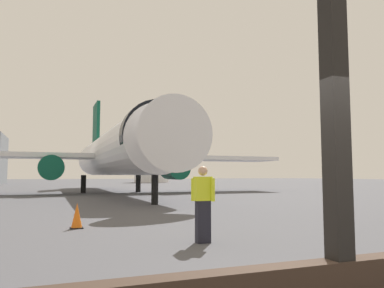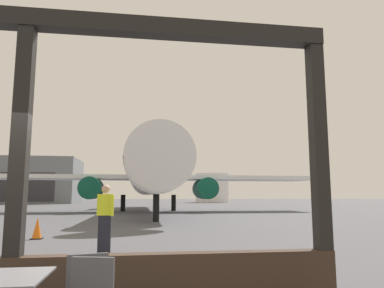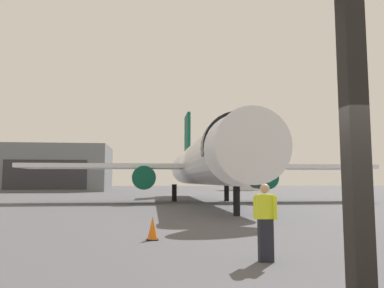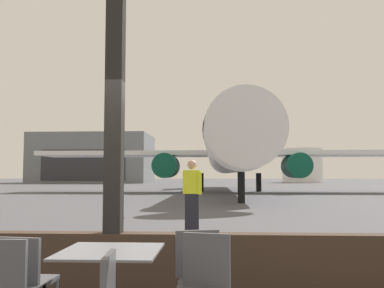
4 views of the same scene
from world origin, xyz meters
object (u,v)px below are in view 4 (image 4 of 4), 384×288
object	(u,v)px
cafe_chair_window_right	(24,276)
cafe_chair_side_extra	(200,273)
cafe_chair_aisle_left	(7,284)
distant_hangar	(94,159)
fuel_storage_tank	(303,166)
airplane	(230,150)
cafe_chair_window_left	(203,282)
traffic_cone	(118,208)
dining_table	(110,288)
ground_crew_worker	(192,196)

from	to	relation	value
cafe_chair_window_right	cafe_chair_side_extra	world-z (taller)	cafe_chair_side_extra
cafe_chair_aisle_left	distant_hangar	xyz separation A→B (m)	(-19.54, 70.91, 3.70)
fuel_storage_tank	airplane	bearing A→B (deg)	-108.56
cafe_chair_window_left	airplane	distance (m)	30.37
cafe_chair_aisle_left	traffic_cone	size ratio (longest dim) A/B	1.24
cafe_chair_side_extra	airplane	bearing A→B (deg)	87.12
cafe_chair_window_left	fuel_storage_tank	xyz separation A→B (m)	(16.44, 74.78, 2.55)
traffic_cone	distant_hangar	world-z (taller)	distant_hangar
cafe_chair_window_left	distant_hangar	world-z (taller)	distant_hangar
cafe_chair_window_left	distant_hangar	bearing A→B (deg)	106.59
dining_table	distant_hangar	bearing A→B (deg)	106.02
dining_table	ground_crew_worker	world-z (taller)	ground_crew_worker
traffic_cone	distant_hangar	xyz separation A→B (m)	(-18.13, 60.87, 3.89)
dining_table	fuel_storage_tank	distance (m)	76.71
ground_crew_worker	fuel_storage_tank	xyz separation A→B (m)	(16.85, 68.33, 2.18)
ground_crew_worker	traffic_cone	size ratio (longest dim) A/B	2.39
airplane	ground_crew_worker	size ratio (longest dim) A/B	18.96
cafe_chair_side_extra	fuel_storage_tank	xyz separation A→B (m)	(16.48, 74.46, 2.55)
traffic_cone	fuel_storage_tank	bearing A→B (deg)	73.38
cafe_chair_window_left	distant_hangar	distance (m)	73.91
airplane	distant_hangar	world-z (taller)	airplane
cafe_chair_window_right	traffic_cone	world-z (taller)	cafe_chair_window_right
cafe_chair_aisle_left	dining_table	bearing A→B (deg)	17.90
ground_crew_worker	distant_hangar	world-z (taller)	distant_hangar
cafe_chair_window_right	ground_crew_worker	xyz separation A→B (m)	(1.13, 6.29, 0.38)
cafe_chair_aisle_left	cafe_chair_side_extra	bearing A→B (deg)	18.04
cafe_chair_aisle_left	airplane	xyz separation A→B (m)	(3.00, 30.37, 2.84)
traffic_cone	cafe_chair_aisle_left	bearing A→B (deg)	-82.04
cafe_chair_window_left	cafe_chair_side_extra	bearing A→B (deg)	97.01
cafe_chair_window_right	ground_crew_worker	distance (m)	6.40
cafe_chair_window_left	cafe_chair_window_right	size ratio (longest dim) A/B	1.05
cafe_chair_side_extra	fuel_storage_tank	distance (m)	76.30
cafe_chair_window_right	cafe_chair_aisle_left	size ratio (longest dim) A/B	0.96
ground_crew_worker	fuel_storage_tank	bearing A→B (deg)	76.15
traffic_cone	cafe_chair_window_left	bearing A→B (deg)	-73.41
airplane	ground_crew_worker	xyz separation A→B (m)	(-1.88, -23.75, -2.48)
airplane	cafe_chair_side_extra	bearing A→B (deg)	-92.88
cafe_chair_aisle_left	ground_crew_worker	distance (m)	6.73
cafe_chair_window_right	distant_hangar	bearing A→B (deg)	105.46
cafe_chair_window_left	cafe_chair_aisle_left	xyz separation A→B (m)	(-1.54, -0.16, 0.00)
distant_hangar	ground_crew_worker	bearing A→B (deg)	-72.19
airplane	fuel_storage_tank	world-z (taller)	airplane
dining_table	airplane	xyz separation A→B (m)	(2.24, 30.12, 2.92)
airplane	traffic_cone	distance (m)	21.02
dining_table	cafe_chair_window_right	distance (m)	0.78
ground_crew_worker	distant_hangar	bearing A→B (deg)	107.81
cafe_chair_aisle_left	fuel_storage_tank	world-z (taller)	fuel_storage_tank
dining_table	traffic_cone	xyz separation A→B (m)	(-2.16, 9.79, -0.11)
dining_table	cafe_chair_window_left	world-z (taller)	cafe_chair_window_left
airplane	ground_crew_worker	bearing A→B (deg)	-94.52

